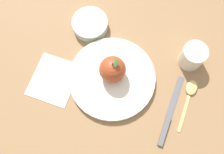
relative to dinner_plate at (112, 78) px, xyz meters
The scene contains 8 objects.
ground_plane 0.05m from the dinner_plate, 53.27° to the right, with size 2.40×2.40×0.00m, color olive.
dinner_plate is the anchor object (origin of this frame).
apple 0.05m from the dinner_plate, 75.13° to the left, with size 0.08×0.08×0.09m.
side_bowl 0.19m from the dinner_plate, 103.79° to the left, with size 0.11×0.11×0.03m.
cup 0.25m from the dinner_plate, ahead, with size 0.07×0.07×0.08m.
knife 0.20m from the dinner_plate, 42.48° to the right, with size 0.12×0.20×0.01m.
spoon 0.24m from the dinner_plate, 18.69° to the right, with size 0.10×0.15×0.01m.
linen_napkin 0.18m from the dinner_plate, behind, with size 0.13×0.14×0.00m, color silver.
Camera 1 is at (-0.06, -0.20, 0.76)m, focal length 41.42 mm.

